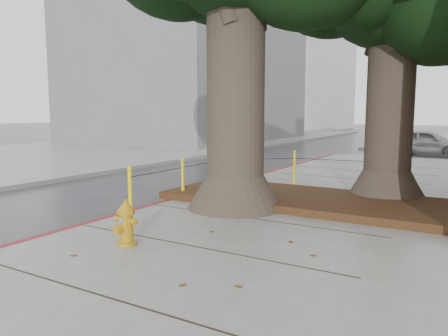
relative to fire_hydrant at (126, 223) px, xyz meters
The scene contains 10 objects.
ground 0.81m from the fire_hydrant, 48.55° to the left, with size 140.00×140.00×0.00m, color #28282B.
sidewalk_opposite 17.16m from the fire_hydrant, 142.34° to the left, with size 14.00×60.00×0.15m, color slate.
curb_red 3.40m from the fire_hydrant, 117.90° to the left, with size 0.14×26.00×0.16m, color maroon.
planter_bed 4.58m from the fire_hydrant, 73.19° to the left, with size 6.40×2.60×0.16m, color black.
building_far_grey 27.35m from the fire_hydrant, 122.96° to the left, with size 12.00×16.00×12.00m, color slate.
building_far_white 48.91m from the fire_hydrant, 110.03° to the left, with size 12.00×18.00×15.00m, color silver.
bollard_ring 4.88m from the fire_hydrant, 95.23° to the left, with size 3.79×5.39×0.95m.
fire_hydrant is the anchor object (origin of this frame).
car_silver 19.47m from the fire_hydrant, 83.60° to the left, with size 1.51×3.75×1.28m, color #98989C.
car_dark 23.10m from the fire_hydrant, 118.21° to the left, with size 1.75×4.30×1.25m, color black.
Camera 1 is at (4.19, -5.28, 2.19)m, focal length 35.00 mm.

